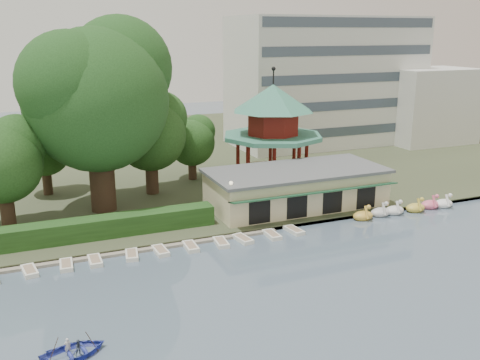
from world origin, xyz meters
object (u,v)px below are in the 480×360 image
boathouse (296,187)px  big_tree (98,90)px  pavilion (273,123)px  rowboat_with_passengers (73,348)px  dock (88,256)px

boathouse → big_tree: 22.31m
pavilion → big_tree: bearing=-169.7°
big_tree → rowboat_with_passengers: bearing=-102.7°
pavilion → rowboat_with_passengers: bearing=-132.5°
dock → boathouse: 22.62m
big_tree → pavilion: bearing=10.3°
boathouse → rowboat_with_passengers: boathouse is taller
rowboat_with_passengers → boathouse: bearing=37.6°
dock → pavilion: 29.14m
big_tree → rowboat_with_passengers: big_tree is taller
pavilion → boathouse: bearing=-101.3°
boathouse → pavilion: (2.00, 10.03, 5.11)m
boathouse → rowboat_with_passengers: (-24.49, -18.88, -1.83)m
dock → pavilion: bearing=31.7°
boathouse → pavilion: 11.43m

